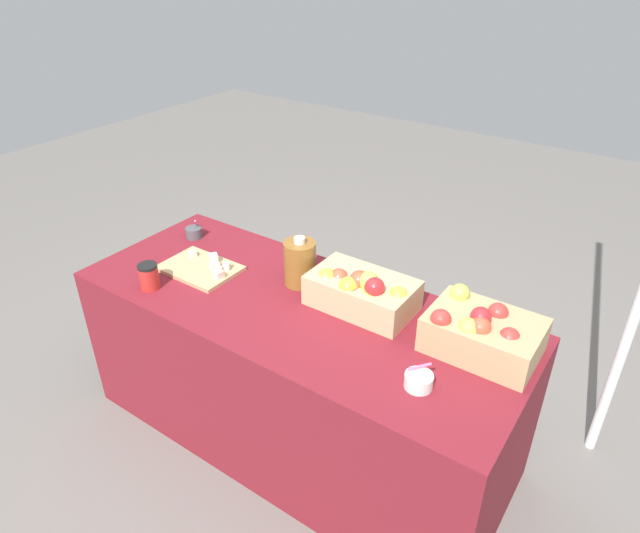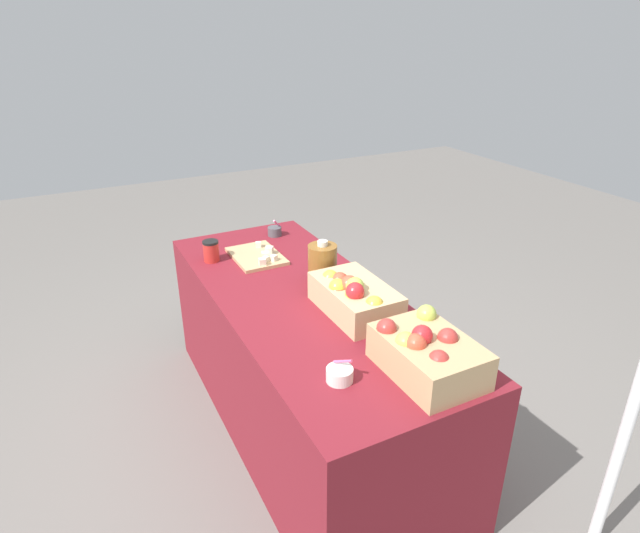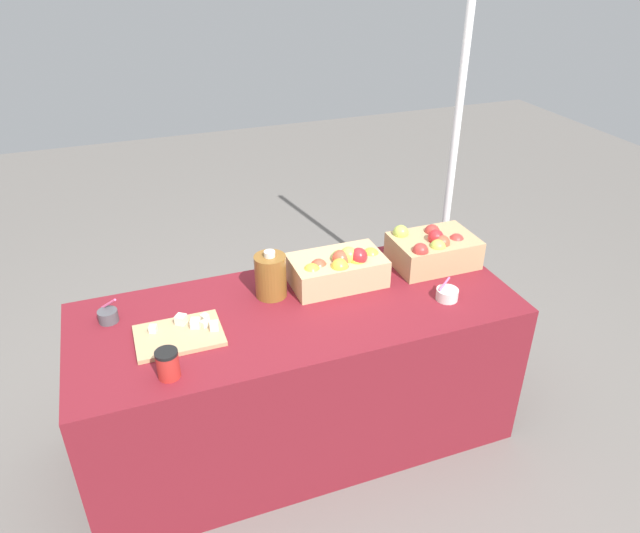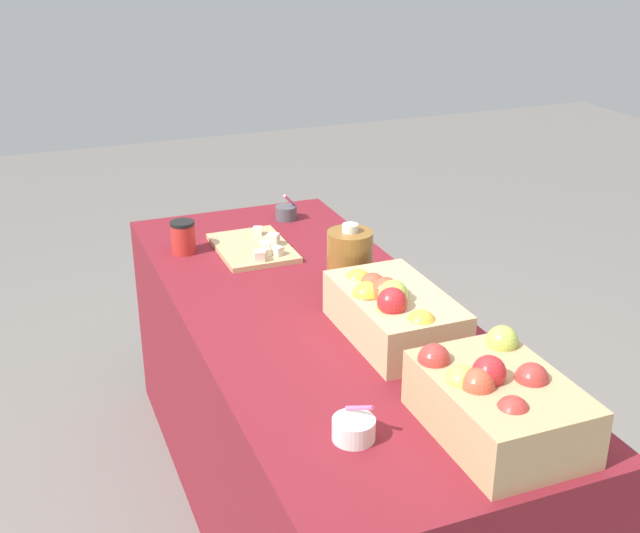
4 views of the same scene
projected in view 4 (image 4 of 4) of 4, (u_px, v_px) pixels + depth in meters
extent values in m
plane|color=slate|center=(317.00, 512.00, 2.68)|extent=(10.00, 10.00, 0.00)
cube|color=maroon|center=(317.00, 416.00, 2.53)|extent=(1.90, 0.76, 0.74)
cube|color=tan|center=(499.00, 407.00, 1.79)|extent=(0.39, 0.27, 0.14)
sphere|color=#B2332D|center=(512.00, 413.00, 1.67)|extent=(0.07, 0.07, 0.07)
sphere|color=#D14C33|center=(478.00, 385.00, 1.73)|extent=(0.07, 0.07, 0.07)
sphere|color=#B2C64C|center=(462.00, 382.00, 1.76)|extent=(0.07, 0.07, 0.07)
sphere|color=#B2332D|center=(531.00, 379.00, 1.76)|extent=(0.07, 0.07, 0.07)
sphere|color=red|center=(489.00, 372.00, 1.75)|extent=(0.07, 0.07, 0.07)
sphere|color=#B2332D|center=(434.00, 360.00, 1.84)|extent=(0.07, 0.07, 0.07)
sphere|color=#B2C64C|center=(502.00, 341.00, 1.90)|extent=(0.07, 0.07, 0.07)
cube|color=tan|center=(394.00, 315.00, 2.21)|extent=(0.42, 0.25, 0.13)
sphere|color=gold|center=(367.00, 296.00, 2.18)|extent=(0.08, 0.08, 0.08)
sphere|color=#D14C33|center=(367.00, 302.00, 2.18)|extent=(0.08, 0.08, 0.08)
sphere|color=gold|center=(358.00, 283.00, 2.29)|extent=(0.08, 0.08, 0.08)
sphere|color=red|center=(392.00, 302.00, 2.09)|extent=(0.08, 0.08, 0.08)
sphere|color=#D14C33|center=(385.00, 292.00, 2.17)|extent=(0.08, 0.08, 0.08)
sphere|color=gold|center=(391.00, 309.00, 2.11)|extent=(0.08, 0.08, 0.08)
sphere|color=#99B742|center=(394.00, 295.00, 2.18)|extent=(0.08, 0.08, 0.08)
sphere|color=#B2C64C|center=(393.00, 295.00, 2.13)|extent=(0.08, 0.08, 0.08)
sphere|color=#99B742|center=(391.00, 315.00, 2.13)|extent=(0.08, 0.08, 0.08)
sphere|color=#D14C33|center=(372.00, 287.00, 2.27)|extent=(0.08, 0.08, 0.08)
sphere|color=gold|center=(421.00, 325.00, 2.05)|extent=(0.08, 0.08, 0.08)
cube|color=tan|center=(253.00, 248.00, 2.81)|extent=(0.34, 0.24, 0.02)
cube|color=beige|center=(259.00, 256.00, 2.67)|extent=(0.04, 0.04, 0.03)
cube|color=beige|center=(266.00, 252.00, 2.71)|extent=(0.03, 0.03, 0.03)
cube|color=beige|center=(278.00, 251.00, 2.72)|extent=(0.04, 0.04, 0.03)
cube|color=beige|center=(258.00, 231.00, 2.89)|extent=(0.04, 0.04, 0.03)
cube|color=beige|center=(273.00, 240.00, 2.80)|extent=(0.05, 0.05, 0.04)
cube|color=beige|center=(265.00, 247.00, 2.74)|extent=(0.05, 0.05, 0.04)
cylinder|color=#4C4C51|center=(286.00, 213.00, 3.09)|extent=(0.08, 0.08, 0.05)
cylinder|color=#EA598C|center=(290.00, 200.00, 3.06)|extent=(0.07, 0.07, 0.07)
cylinder|color=silver|center=(354.00, 429.00, 1.78)|extent=(0.10, 0.10, 0.05)
cylinder|color=#EA598C|center=(360.00, 408.00, 1.78)|extent=(0.07, 0.04, 0.04)
cylinder|color=brown|center=(350.00, 262.00, 2.46)|extent=(0.14, 0.14, 0.19)
cylinder|color=silver|center=(350.00, 228.00, 2.42)|extent=(0.05, 0.05, 0.02)
cylinder|color=red|center=(183.00, 239.00, 2.77)|extent=(0.08, 0.08, 0.10)
cylinder|color=black|center=(182.00, 223.00, 2.75)|extent=(0.08, 0.08, 0.01)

